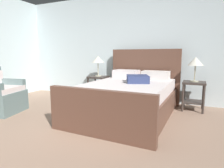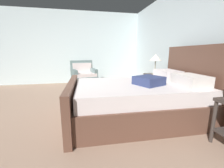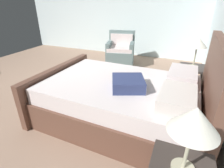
{
  "view_description": "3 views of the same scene",
  "coord_description": "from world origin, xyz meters",
  "px_view_note": "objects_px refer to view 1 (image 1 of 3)",
  "views": [
    {
      "loc": [
        1.59,
        -1.66,
        1.15
      ],
      "look_at": [
        0.2,
        1.47,
        0.62
      ],
      "focal_mm": 30.55,
      "sensor_mm": 36.0,
      "label": 1
    },
    {
      "loc": [
        2.79,
        0.74,
        1.14
      ],
      "look_at": [
        0.26,
        1.27,
        0.59
      ],
      "focal_mm": 23.4,
      "sensor_mm": 36.0,
      "label": 2
    },
    {
      "loc": [
        2.51,
        2.42,
        1.65
      ],
      "look_at": [
        0.24,
        1.47,
        0.47
      ],
      "focal_mm": 27.89,
      "sensor_mm": 36.0,
      "label": 3
    }
  ],
  "objects_px": {
    "nightstand_right": "(194,91)",
    "nightstand_left": "(98,84)",
    "bed": "(129,96)",
    "table_lamp_right": "(196,62)",
    "table_lamp_left": "(98,60)"
  },
  "relations": [
    {
      "from": "bed",
      "to": "nightstand_right",
      "type": "distance_m",
      "value": 1.39
    },
    {
      "from": "bed",
      "to": "table_lamp_right",
      "type": "relative_size",
      "value": 4.7
    },
    {
      "from": "bed",
      "to": "nightstand_left",
      "type": "distance_m",
      "value": 1.43
    },
    {
      "from": "bed",
      "to": "table_lamp_right",
      "type": "xyz_separation_m",
      "value": [
        1.13,
        0.8,
        0.65
      ]
    },
    {
      "from": "table_lamp_left",
      "to": "nightstand_right",
      "type": "bearing_deg",
      "value": -1.74
    },
    {
      "from": "table_lamp_right",
      "to": "bed",
      "type": "bearing_deg",
      "value": -144.65
    },
    {
      "from": "nightstand_left",
      "to": "table_lamp_left",
      "type": "distance_m",
      "value": 0.61
    },
    {
      "from": "nightstand_left",
      "to": "table_lamp_left",
      "type": "height_order",
      "value": "table_lamp_left"
    },
    {
      "from": "nightstand_right",
      "to": "bed",
      "type": "bearing_deg",
      "value": -144.65
    },
    {
      "from": "table_lamp_right",
      "to": "nightstand_right",
      "type": "bearing_deg",
      "value": -116.57
    },
    {
      "from": "table_lamp_right",
      "to": "table_lamp_left",
      "type": "xyz_separation_m",
      "value": [
        -2.27,
        0.07,
        0.01
      ]
    },
    {
      "from": "nightstand_right",
      "to": "table_lamp_left",
      "type": "bearing_deg",
      "value": 178.26
    },
    {
      "from": "table_lamp_right",
      "to": "table_lamp_left",
      "type": "height_order",
      "value": "table_lamp_left"
    },
    {
      "from": "nightstand_right",
      "to": "nightstand_left",
      "type": "relative_size",
      "value": 1.0
    },
    {
      "from": "nightstand_right",
      "to": "nightstand_left",
      "type": "distance_m",
      "value": 2.27
    }
  ]
}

